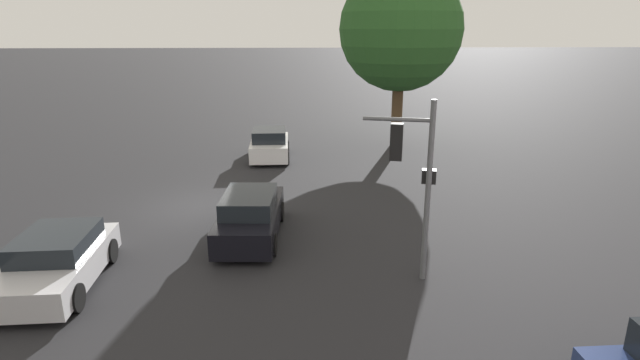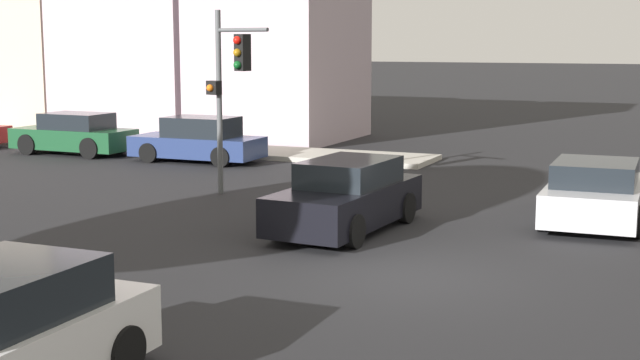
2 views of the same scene
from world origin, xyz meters
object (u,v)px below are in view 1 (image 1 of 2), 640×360
at_px(traffic_signal, 413,164).
at_px(crossing_car_0, 270,145).
at_px(street_tree, 401,30).
at_px(crossing_car_1, 57,261).
at_px(crossing_car_2, 250,216).

xyz_separation_m(traffic_signal, crossing_car_0, (-12.54, -4.17, -2.34)).
bearing_deg(traffic_signal, crossing_car_0, 32.70).
distance_m(street_tree, crossing_car_0, 9.10).
bearing_deg(crossing_car_0, traffic_signal, -162.37).
relative_size(crossing_car_1, crossing_car_2, 0.94).
height_order(street_tree, traffic_signal, street_tree).
relative_size(traffic_signal, crossing_car_1, 1.13).
height_order(crossing_car_1, crossing_car_2, crossing_car_2).
xyz_separation_m(crossing_car_1, crossing_car_2, (-2.82, 4.59, 0.04)).
bearing_deg(crossing_car_1, traffic_signal, 88.31).
height_order(street_tree, crossing_car_2, street_tree).
distance_m(crossing_car_1, crossing_car_2, 5.38).
relative_size(crossing_car_0, crossing_car_1, 0.93).
xyz_separation_m(crossing_car_0, crossing_car_1, (12.58, -4.72, -0.05)).
bearing_deg(street_tree, traffic_signal, -9.94).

